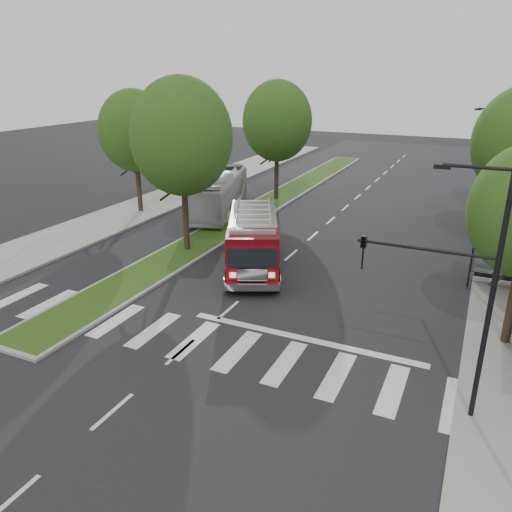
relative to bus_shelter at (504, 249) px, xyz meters
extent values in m
plane|color=black|center=(-11.20, -8.15, -2.04)|extent=(140.00, 140.00, 0.00)
cube|color=gray|center=(-25.70, 1.85, -1.96)|extent=(5.00, 80.00, 0.15)
cube|color=gray|center=(-17.20, 9.85, -1.97)|extent=(3.00, 50.00, 0.14)
cube|color=#274B15|center=(-17.20, 9.85, -1.89)|extent=(2.60, 49.50, 0.02)
cylinder|color=black|center=(-1.40, -0.75, -0.79)|extent=(0.08, 0.08, 2.50)
cylinder|color=black|center=(-1.40, 0.45, -0.79)|extent=(0.08, 0.08, 2.50)
cube|color=black|center=(0.00, -0.15, 0.51)|extent=(3.20, 1.60, 0.12)
cube|color=#8C99A5|center=(0.00, 0.55, -0.74)|extent=(2.80, 0.04, 1.80)
cube|color=black|center=(0.00, -0.15, -1.49)|extent=(2.40, 0.40, 0.08)
cylinder|color=black|center=(0.30, 5.85, 0.16)|extent=(0.36, 0.36, 4.40)
cylinder|color=black|center=(0.30, 15.85, -0.06)|extent=(0.36, 0.36, 3.96)
cylinder|color=black|center=(-17.20, -2.15, 0.27)|extent=(0.36, 0.36, 4.62)
ellipsoid|color=#11360E|center=(-17.20, -2.15, 4.79)|extent=(5.80, 5.80, 6.67)
cylinder|color=black|center=(-17.20, 11.85, 0.16)|extent=(0.36, 0.36, 4.40)
ellipsoid|color=#11360E|center=(-17.20, 11.85, 4.46)|extent=(5.60, 5.60, 6.44)
cylinder|color=black|center=(-25.20, 3.85, 0.05)|extent=(0.36, 0.36, 4.18)
ellipsoid|color=#11360E|center=(-25.20, 3.85, 4.14)|extent=(5.20, 5.20, 5.98)
cylinder|color=black|center=(-0.70, -11.65, 1.96)|extent=(0.16, 0.16, 8.00)
cylinder|color=black|center=(-1.60, -11.65, 5.86)|extent=(1.80, 0.10, 0.10)
cube|color=black|center=(-2.50, -11.65, 5.81)|extent=(0.45, 0.20, 0.12)
cylinder|color=black|center=(-2.70, -11.65, 3.36)|extent=(4.00, 0.10, 0.10)
imported|color=black|center=(-4.50, -11.65, 2.96)|extent=(0.18, 0.22, 1.10)
cylinder|color=black|center=(-0.70, 11.85, 1.96)|extent=(0.16, 0.16, 8.00)
cylinder|color=black|center=(-1.60, 11.85, 5.86)|extent=(1.80, 0.10, 0.10)
cube|color=black|center=(-2.50, 11.85, 5.81)|extent=(0.45, 0.20, 0.12)
cube|color=#540409|center=(-12.57, -2.55, -1.53)|extent=(5.94, 8.92, 0.26)
cube|color=maroon|center=(-12.91, -1.80, -0.45)|extent=(5.08, 7.05, 2.06)
cube|color=maroon|center=(-11.24, -5.45, -0.45)|extent=(3.11, 2.75, 2.16)
cube|color=#B2B2B7|center=(-12.91, -1.80, 0.63)|extent=(5.08, 7.05, 0.12)
cylinder|color=#B2B2B7|center=(-13.76, -2.19, 0.84)|extent=(2.67, 5.65, 0.10)
cylinder|color=#B2B2B7|center=(-12.07, -1.42, 0.84)|extent=(2.67, 5.65, 0.10)
cube|color=silver|center=(-10.75, -6.52, -1.42)|extent=(2.58, 1.44, 0.36)
cube|color=#8C99A5|center=(-11.24, -5.45, 0.94)|extent=(2.21, 1.27, 0.19)
cylinder|color=black|center=(-12.19, -6.22, -1.47)|extent=(0.80, 1.18, 1.13)
cylinder|color=black|center=(-10.04, -5.23, -1.47)|extent=(0.80, 1.18, 1.13)
cylinder|color=black|center=(-13.99, -2.30, -1.47)|extent=(0.80, 1.18, 1.13)
cylinder|color=black|center=(-11.84, -1.31, -1.47)|extent=(0.80, 1.18, 1.13)
cylinder|color=black|center=(-15.02, -0.05, -1.47)|extent=(0.80, 1.18, 1.13)
cylinder|color=black|center=(-12.87, 0.93, -1.47)|extent=(0.80, 1.18, 1.13)
imported|color=silver|center=(-19.70, 6.54, -0.54)|extent=(5.52, 11.04, 3.00)
camera|label=1|loc=(-1.38, -26.28, 8.31)|focal=35.00mm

